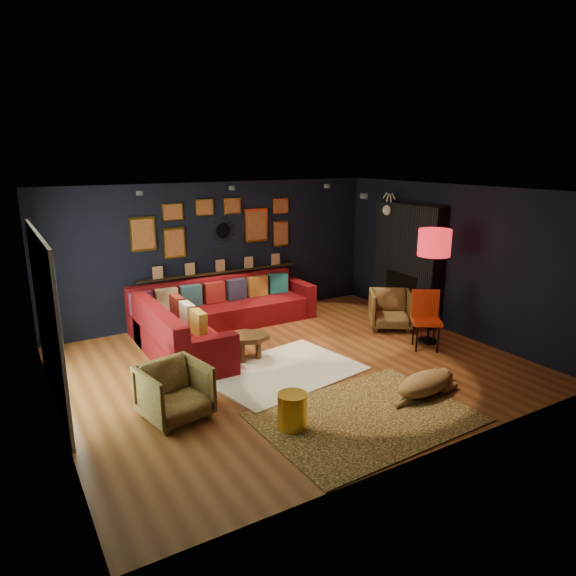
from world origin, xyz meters
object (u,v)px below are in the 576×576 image
pouf (181,342)px  armchair_left (174,389)px  armchair_right (391,308)px  dog (425,380)px  sectional (209,319)px  orange_chair (426,314)px  coffee_table (246,339)px  floor_lamp (434,247)px  gold_stool (292,411)px

pouf → armchair_left: (-0.74, -1.90, 0.17)m
armchair_right → dog: 2.74m
armchair_left → armchair_right: (4.49, 1.24, 0.00)m
armchair_left → dog: size_ratio=0.58×
sectional → armchair_left: sectional is taller
pouf → dog: bearing=-52.4°
armchair_left → orange_chair: 4.32m
coffee_table → floor_lamp: floor_lamp is taller
armchair_right → orange_chair: bearing=-65.6°
armchair_left → gold_stool: size_ratio=1.74×
floor_lamp → dog: size_ratio=1.49×
dog → pouf: bearing=120.6°
sectional → coffee_table: bearing=-84.3°
pouf → armchair_right: (3.75, -0.67, 0.17)m
sectional → armchair_left: bearing=-120.2°
floor_lamp → dog: floor_lamp is taller
armchair_left → armchair_right: 4.65m
coffee_table → orange_chair: orange_chair is taller
coffee_table → pouf: size_ratio=1.68×
floor_lamp → gold_stool: bearing=-159.8°
pouf → floor_lamp: floor_lamp is taller
sectional → armchair_right: size_ratio=4.51×
armchair_right → dog: (-1.45, -2.32, -0.16)m
coffee_table → pouf: coffee_table is taller
sectional → armchair_left: (-1.42, -2.44, 0.05)m
orange_chair → dog: bearing=-100.2°
armchair_right → floor_lamp: bearing=-52.7°
armchair_right → orange_chair: (-0.18, -1.03, 0.18)m
gold_stool → dog: 1.95m
gold_stool → floor_lamp: (3.45, 1.27, 1.42)m
armchair_left → orange_chair: (4.31, 0.20, 0.19)m
armchair_right → gold_stool: armchair_right is taller
gold_stool → floor_lamp: bearing=20.2°
orange_chair → floor_lamp: 1.11m
coffee_table → floor_lamp: bearing=-16.2°
coffee_table → floor_lamp: size_ratio=0.47×
sectional → floor_lamp: (3.11, -2.10, 1.31)m
gold_stool → sectional: bearing=84.3°
pouf → gold_stool: size_ratio=1.25×
pouf → armchair_right: size_ratio=0.72×
coffee_table → armchair_right: armchair_right is taller
armchair_right → pouf: bearing=-156.0°
coffee_table → orange_chair: size_ratio=0.96×
armchair_left → floor_lamp: (4.54, 0.34, 1.26)m
sectional → armchair_left: 2.83m
coffee_table → armchair_left: (-1.54, -1.22, 0.05)m
sectional → coffee_table: 1.24m
pouf → dog: size_ratio=0.42×
pouf → orange_chair: bearing=-25.5°
sectional → pouf: 0.88m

